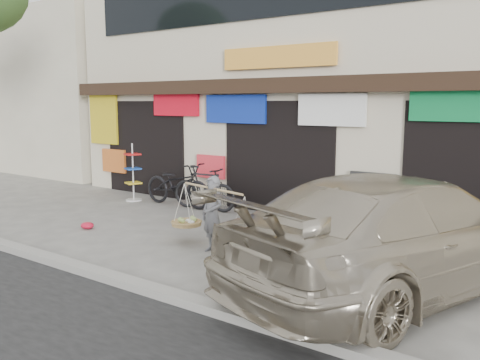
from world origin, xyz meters
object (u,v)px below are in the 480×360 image
Objects in this scene: bike_1 at (204,188)px; street_vendor at (213,218)px; suv at (402,233)px; display_rack at (133,178)px; bike_0 at (178,184)px.

street_vendor is at bearing -141.46° from bike_1.
street_vendor is 1.17× the size of bike_1.
suv reaches higher than display_rack.
display_rack reaches higher than bike_0.
street_vendor is 1.00× the size of bike_0.
suv reaches higher than bike_0.
bike_0 is at bearing 86.70° from bike_1.
bike_1 is at bearing 4.51° from display_rack.
bike_0 is at bearing -3.06° from suv.
bike_0 is 1.17× the size of bike_1.
street_vendor is 0.35× the size of suv.
bike_1 is 1.18× the size of display_rack.
suv is at bearing 16.77° from street_vendor.
street_vendor is 4.29m from bike_0.
bike_1 is (0.88, 0.01, -0.01)m from bike_0.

